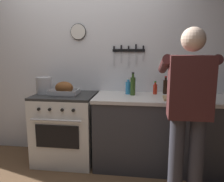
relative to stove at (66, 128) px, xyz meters
name	(u,v)px	position (x,y,z in m)	size (l,w,h in m)	color
wall_back	(88,61)	(0.22, 0.36, 0.85)	(6.00, 0.13, 2.60)	silver
counter_block	(177,133)	(1.42, 0.00, 0.00)	(2.03, 0.65, 0.90)	#38383D
stove	(66,128)	(0.00, 0.00, 0.00)	(0.76, 0.67, 0.90)	white
person_cook	(189,107)	(1.41, -0.68, 0.50)	(0.51, 0.63, 1.66)	#383842
roasting_pan	(64,89)	(0.00, -0.02, 0.52)	(0.35, 0.26, 0.17)	#B7B7BC
stock_pot	(44,85)	(-0.29, 0.03, 0.56)	(0.20, 0.20, 0.21)	#B7B7BC
cutting_board	(179,98)	(1.41, -0.10, 0.46)	(0.36, 0.24, 0.02)	tan
bottle_soy_sauce	(165,86)	(1.28, 0.21, 0.55)	(0.06, 0.06, 0.23)	black
bottle_hot_sauce	(155,89)	(1.15, 0.18, 0.52)	(0.05, 0.05, 0.17)	red
bottle_cooking_oil	(193,88)	(1.59, 0.04, 0.56)	(0.06, 0.06, 0.27)	gold
bottle_olive_oil	(133,86)	(0.87, 0.07, 0.57)	(0.06, 0.06, 0.29)	#385623
bottle_dish_soap	(128,88)	(0.80, 0.13, 0.53)	(0.07, 0.07, 0.20)	#338CCC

